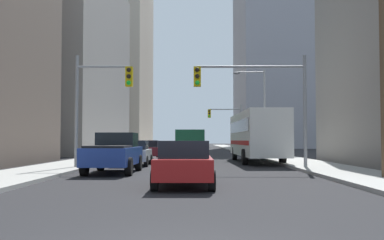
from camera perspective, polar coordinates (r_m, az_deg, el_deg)
sidewalk_left at (r=56.43m, az=-7.09°, el=-3.97°), size 3.39×160.00×0.15m
sidewalk_right at (r=56.37m, az=7.38°, el=-3.97°), size 3.39×160.00×0.15m
city_bus at (r=32.17m, az=7.97°, el=-1.78°), size 2.74×11.55×3.40m
pickup_truck_blue at (r=22.08m, az=-9.58°, el=-4.04°), size 2.20×5.43×1.90m
cargo_van_green at (r=33.90m, az=-0.12°, el=-2.92°), size 2.16×5.26×2.26m
sedan_red at (r=15.28m, az=-0.97°, el=-5.38°), size 1.95×4.20×1.52m
sedan_silver at (r=28.13m, az=-7.17°, el=-4.04°), size 1.95×4.22×1.52m
sedan_maroon at (r=37.01m, az=-5.39°, el=-3.68°), size 1.95×4.23×1.52m
sedan_grey at (r=50.66m, az=0.04°, el=-3.37°), size 1.95×4.24×1.52m
sedan_beige at (r=58.63m, az=0.29°, el=-3.25°), size 1.95×4.22×1.52m
traffic_signal_near_left at (r=24.73m, az=-11.22°, el=3.27°), size 3.04×0.44×6.00m
traffic_signal_near_right at (r=24.45m, az=7.80°, el=3.63°), size 5.92×0.44×6.00m
traffic_signal_far_right at (r=58.00m, az=4.27°, el=0.01°), size 4.25×0.44×6.00m
utility_pole_right at (r=19.20m, az=22.56°, el=7.42°), size 2.20×0.28×9.03m
street_lamp_right at (r=39.26m, az=8.31°, el=1.96°), size 2.71×0.32×7.50m
building_left_mid_office at (r=59.71m, az=-18.63°, el=6.92°), size 18.48×29.29×22.35m
building_left_far_tower at (r=101.46m, az=-9.70°, el=14.09°), size 14.51×26.74×60.88m
building_right_far_highrise at (r=99.90m, az=11.97°, el=10.81°), size 21.33×27.51×48.89m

